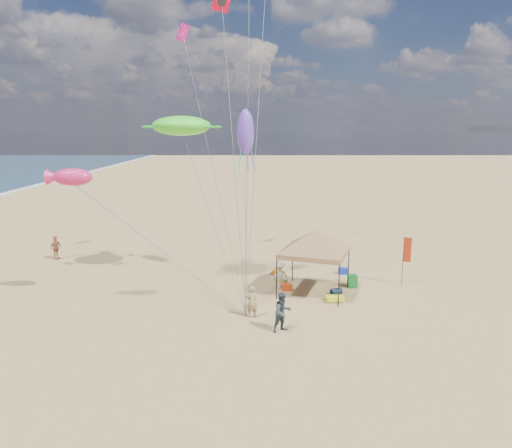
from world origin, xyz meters
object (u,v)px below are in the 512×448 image
object	(u,v)px
feather_flag	(406,253)
chair_green	(352,281)
canopy_tent	(315,233)
person_near_c	(280,275)
cooler_blue	(343,271)
beach_cart	(335,298)
person_far_a	(56,248)
cooler_red	(287,287)
chair_yellow	(279,277)
person_near_b	(283,312)
person_near_a	(252,302)

from	to	relation	value
feather_flag	chair_green	world-z (taller)	feather_flag
canopy_tent	person_near_c	xyz separation A→B (m)	(-1.81, 0.75, -2.62)
feather_flag	cooler_blue	world-z (taller)	feather_flag
feather_flag	cooler_blue	bearing A→B (deg)	146.82
beach_cart	person_far_a	size ratio (longest dim) A/B	0.55
cooler_red	person_far_a	bearing A→B (deg)	157.75
canopy_tent	cooler_red	distance (m)	3.53
cooler_blue	chair_green	distance (m)	2.44
chair_yellow	person_near_b	size ratio (longest dim) A/B	0.39
chair_green	person_near_b	xyz separation A→B (m)	(-4.31, -5.93, 0.55)
feather_flag	beach_cart	world-z (taller)	feather_flag
cooler_red	chair_yellow	bearing A→B (deg)	104.72
canopy_tent	feather_flag	distance (m)	5.76
cooler_red	canopy_tent	bearing A→B (deg)	-14.71
cooler_blue	beach_cart	world-z (taller)	cooler_blue
canopy_tent	cooler_red	size ratio (longest dim) A/B	11.53
cooler_red	chair_yellow	xyz separation A→B (m)	(-0.36, 1.36, 0.16)
chair_yellow	person_near_a	xyz separation A→B (m)	(-1.56, -5.14, 0.43)
feather_flag	person_far_a	xyz separation A→B (m)	(-22.36, 5.41, -1.10)
chair_yellow	beach_cart	distance (m)	4.18
canopy_tent	beach_cart	xyz separation A→B (m)	(0.96, -1.39, -3.19)
cooler_blue	beach_cart	bearing A→B (deg)	-105.15
cooler_blue	chair_yellow	xyz separation A→B (m)	(-4.05, -1.63, 0.16)
feather_flag	person_near_c	size ratio (longest dim) A/B	1.88
person_near_b	person_far_a	size ratio (longest dim) A/B	1.10
canopy_tent	person_near_c	world-z (taller)	canopy_tent
beach_cart	person_near_a	distance (m)	4.80
person_near_b	person_far_a	bearing A→B (deg)	111.72
person_near_b	cooler_blue	bearing A→B (deg)	32.92
canopy_tent	chair_green	size ratio (longest dim) A/B	8.89
person_near_a	cooler_red	bearing A→B (deg)	-131.04
cooler_blue	chair_yellow	bearing A→B (deg)	-158.06
feather_flag	chair_yellow	size ratio (longest dim) A/B	4.10
chair_green	chair_yellow	distance (m)	4.20
chair_green	person_far_a	bearing A→B (deg)	163.30
canopy_tent	person_near_b	xyz separation A→B (m)	(-1.98, -4.99, -2.48)
person_near_b	person_near_c	bearing A→B (deg)	58.06
person_near_c	person_near_b	bearing A→B (deg)	67.64
feather_flag	person_near_c	bearing A→B (deg)	-175.61
cooler_blue	person_near_a	xyz separation A→B (m)	(-5.62, -6.77, 0.59)
chair_yellow	beach_cart	xyz separation A→B (m)	(2.76, -3.14, -0.15)
person_near_c	chair_yellow	bearing A→B (deg)	-111.23
cooler_blue	person_near_c	world-z (taller)	person_near_c
beach_cart	chair_green	bearing A→B (deg)	59.64
cooler_red	person_near_a	xyz separation A→B (m)	(-1.92, -3.78, 0.59)
chair_yellow	person_near_c	distance (m)	1.07
beach_cart	person_near_c	xyz separation A→B (m)	(-2.77, 2.15, 0.56)
cooler_red	person_near_a	size ratio (longest dim) A/B	0.35
cooler_blue	person_near_b	xyz separation A→B (m)	(-4.23, -8.37, 0.71)
person_near_b	chair_yellow	bearing A→B (deg)	58.23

